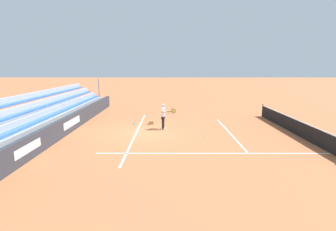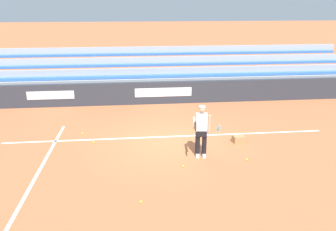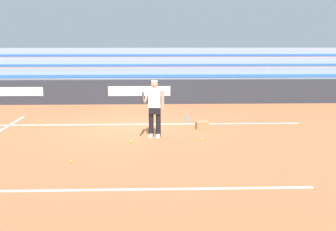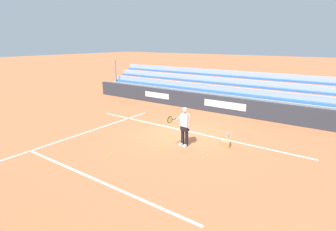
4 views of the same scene
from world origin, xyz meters
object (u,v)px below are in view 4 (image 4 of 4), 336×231
at_px(tennis_ball_midcourt, 208,156).
at_px(water_bottle, 228,135).
at_px(ball_box_cardboard, 226,144).
at_px(tennis_ball_near_player, 111,153).
at_px(tennis_ball_stray_back, 146,118).
at_px(tennis_ball_toward_net, 143,123).
at_px(tennis_ball_by_box, 162,146).
at_px(tennis_player, 184,126).

height_order(tennis_ball_midcourt, water_bottle, water_bottle).
bearing_deg(ball_box_cardboard, tennis_ball_near_player, 43.60).
bearing_deg(tennis_ball_stray_back, tennis_ball_midcourt, 153.25).
relative_size(tennis_ball_toward_net, tennis_ball_near_player, 1.00).
bearing_deg(water_bottle, ball_box_cardboard, 108.35).
bearing_deg(tennis_ball_near_player, tennis_ball_midcourt, -149.69).
relative_size(ball_box_cardboard, tennis_ball_by_box, 6.06).
height_order(ball_box_cardboard, tennis_ball_midcourt, ball_box_cardboard).
bearing_deg(tennis_player, water_bottle, -118.88).
bearing_deg(tennis_ball_near_player, ball_box_cardboard, -136.40).
bearing_deg(tennis_ball_toward_net, ball_box_cardboard, 174.86).
xyz_separation_m(ball_box_cardboard, tennis_ball_midcourt, (0.16, 1.41, -0.10)).
distance_m(tennis_ball_midcourt, water_bottle, 2.62).
height_order(tennis_player, tennis_ball_stray_back, tennis_player).
bearing_deg(tennis_ball_stray_back, water_bottle, 177.95).
xyz_separation_m(tennis_ball_toward_net, tennis_ball_midcourt, (-5.03, 1.88, 0.00)).
xyz_separation_m(ball_box_cardboard, water_bottle, (0.40, -1.19, -0.02)).
bearing_deg(tennis_ball_midcourt, tennis_ball_stray_back, -26.75).
distance_m(tennis_ball_toward_net, water_bottle, 4.85).
xyz_separation_m(tennis_ball_toward_net, tennis_ball_by_box, (-2.94, 2.12, 0.00)).
height_order(tennis_ball_midcourt, tennis_ball_by_box, same).
bearing_deg(tennis_ball_by_box, tennis_player, -133.51).
bearing_deg(water_bottle, tennis_ball_by_box, 56.91).
relative_size(tennis_player, tennis_ball_toward_net, 25.98).
bearing_deg(water_bottle, tennis_ball_near_player, 55.31).
bearing_deg(tennis_ball_toward_net, tennis_player, 158.85).
height_order(tennis_ball_toward_net, water_bottle, water_bottle).
bearing_deg(water_bottle, tennis_ball_toward_net, 8.63).
height_order(ball_box_cardboard, tennis_ball_by_box, ball_box_cardboard).
relative_size(tennis_ball_stray_back, tennis_ball_near_player, 1.00).
bearing_deg(tennis_ball_near_player, tennis_ball_stray_back, -66.12).
bearing_deg(tennis_ball_midcourt, tennis_ball_by_box, 6.43).
distance_m(tennis_player, tennis_ball_toward_net, 3.98).
xyz_separation_m(ball_box_cardboard, tennis_ball_stray_back, (5.71, -1.38, -0.10)).
relative_size(tennis_player, water_bottle, 7.80).
height_order(tennis_ball_toward_net, tennis_ball_midcourt, same).
bearing_deg(tennis_ball_stray_back, tennis_ball_toward_net, 119.67).
relative_size(ball_box_cardboard, tennis_ball_midcourt, 6.06).
distance_m(tennis_ball_toward_net, tennis_ball_by_box, 3.62).
bearing_deg(tennis_ball_by_box, tennis_ball_stray_back, -41.20).
bearing_deg(tennis_player, tennis_ball_midcourt, 161.19).
height_order(tennis_ball_stray_back, water_bottle, water_bottle).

